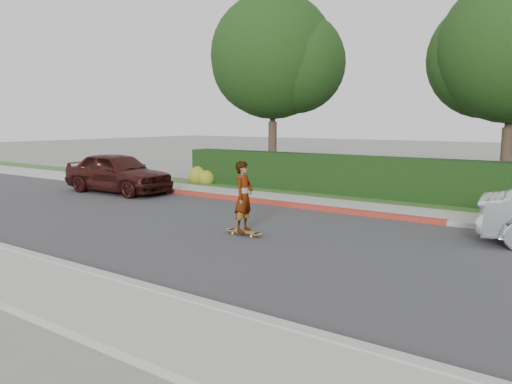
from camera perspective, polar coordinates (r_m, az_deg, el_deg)
ground at (r=10.63m, az=10.07°, el=-6.91°), size 120.00×120.00×0.00m
road at (r=10.63m, az=10.08°, el=-6.88°), size 60.00×8.00×0.01m
curb_near at (r=7.30m, az=-4.38°, el=-13.29°), size 60.00×0.20×0.15m
sidewalk_near at (r=6.70m, az=-9.53°, el=-15.56°), size 60.00×1.60×0.12m
curb_far at (r=14.34m, az=17.21°, el=-2.92°), size 60.00×0.20×0.15m
curb_red_section at (r=16.57m, az=0.60°, el=-1.09°), size 12.00×0.21×0.15m
sidewalk_far at (r=15.19m, az=18.29°, el=-2.42°), size 60.00×1.60×0.12m
planting_strip at (r=16.70m, az=19.94°, el=-1.60°), size 60.00×1.60×0.10m
hedge at (r=18.18m, az=11.45°, el=1.71°), size 15.00×1.00×1.50m
flowering_shrub at (r=21.68m, az=-6.25°, el=1.74°), size 1.40×1.00×0.90m
tree_left at (r=21.71m, az=2.20°, el=14.83°), size 5.99×5.21×8.00m
skateboard at (r=12.03m, az=-1.39°, el=-4.56°), size 1.04×0.21×0.10m
skateboarder at (r=11.87m, az=-1.41°, el=-0.52°), size 0.49×0.67×1.69m
car_maroon at (r=19.75m, az=-15.53°, el=2.16°), size 4.63×2.00×1.55m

